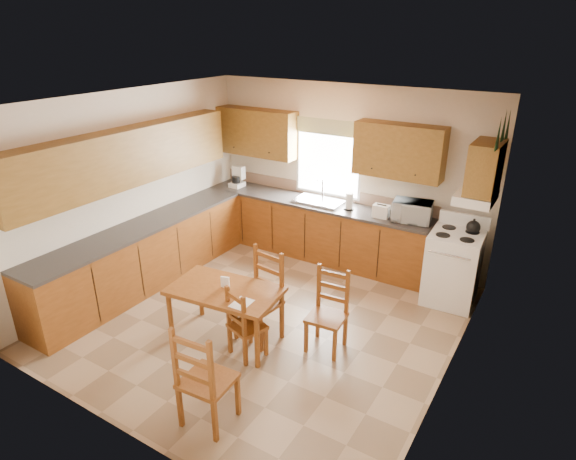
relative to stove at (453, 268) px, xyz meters
The scene contains 35 objects.
floor 2.56m from the stove, 138.38° to the right, with size 4.50×4.50×0.00m, color #997D5D.
ceiling 3.35m from the stove, 138.38° to the right, with size 4.50×4.50×0.00m, color brown.
wall_left 4.54m from the stove, 157.98° to the right, with size 4.50×4.50×0.00m, color beige.
wall_right 1.92m from the stove, 77.51° to the right, with size 4.50×4.50×0.00m, color beige.
wall_back 2.15m from the stove, 162.86° to the left, with size 4.50×4.50×0.00m, color beige.
wall_front 4.43m from the stove, 115.62° to the right, with size 4.50×4.50×0.00m, color beige.
lower_cab_back 2.27m from the stove, behind, with size 3.75×0.60×0.88m, color brown.
lower_cab_left 4.24m from the stove, 154.58° to the right, with size 0.60×3.60×0.88m, color brown.
counter_back 2.31m from the stove, behind, with size 3.75×0.63×0.04m, color #383432.
counter_left 4.26m from the stove, 154.58° to the right, with size 0.63×3.60×0.04m, color #383432.
backsplash 2.38m from the stove, 165.82° to the left, with size 3.75×0.01×0.18m, color #866753.
upper_cab_back_left 3.71m from the stove, behind, with size 1.41×0.33×0.75m, color brown.
upper_cab_back_right 1.76m from the stove, 157.83° to the left, with size 1.25×0.33×0.75m, color brown.
upper_cab_left 4.57m from the stove, 155.34° to the right, with size 0.33×3.60×0.75m, color brown.
upper_cab_stove 1.43m from the stove, ahead, with size 0.33×0.62×0.62m, color brown.
range_hood 1.05m from the stove, ahead, with size 0.44×0.62×0.12m, color white.
window_frame 2.49m from the stove, 165.85° to the left, with size 1.13×0.02×1.18m, color white.
window_pane 2.49m from the stove, 165.97° to the left, with size 1.05×0.01×1.10m, color white.
window_valance 2.73m from the stove, 166.59° to the left, with size 1.19×0.01×0.24m, color #58713C.
sink_basin 2.24m from the stove, behind, with size 0.75×0.45×0.04m, color silver.
pine_decal_a 1.95m from the stove, 45.89° to the right, with size 0.22×0.22×0.36m, color black.
pine_decal_b 1.96m from the stove, ahead, with size 0.22×0.22×0.36m, color black.
pine_decal_c 1.95m from the stove, 42.24° to the left, with size 0.22×0.22×0.36m, color black.
stove is the anchor object (origin of this frame).
coffeemaker 3.80m from the stove, behind, with size 0.20×0.24×0.34m, color white.
paper_towel 1.76m from the stove, behind, with size 0.11×0.11×0.25m, color white.
toaster 1.26m from the stove, behind, with size 0.23×0.14×0.19m, color white.
microwave 0.96m from the stove, 158.31° to the left, with size 0.49×0.35×0.29m, color white.
dining_table 3.05m from the stove, 131.59° to the right, with size 1.27×0.73×0.68m, color brown.
chair_near_left 2.89m from the stove, 124.55° to the right, with size 0.36×0.34×0.86m, color brown.
chair_near_right 3.65m from the stove, 111.82° to the right, with size 0.45×0.43×1.07m, color brown.
chair_far_left 2.68m from the stove, 129.81° to the right, with size 0.46×0.44×1.10m, color brown.
chair_far_right 2.05m from the stove, 117.10° to the right, with size 0.41×0.39×0.97m, color brown.
table_paper 2.96m from the stove, 124.44° to the right, with size 0.19×0.25×0.00m, color white.
table_card 3.04m from the stove, 132.25° to the right, with size 0.10×0.02×0.13m, color white.
Camera 1 is at (2.99, -4.32, 3.46)m, focal length 30.00 mm.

